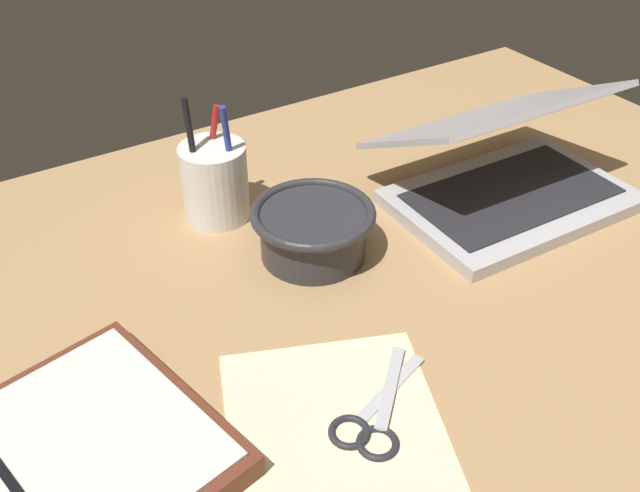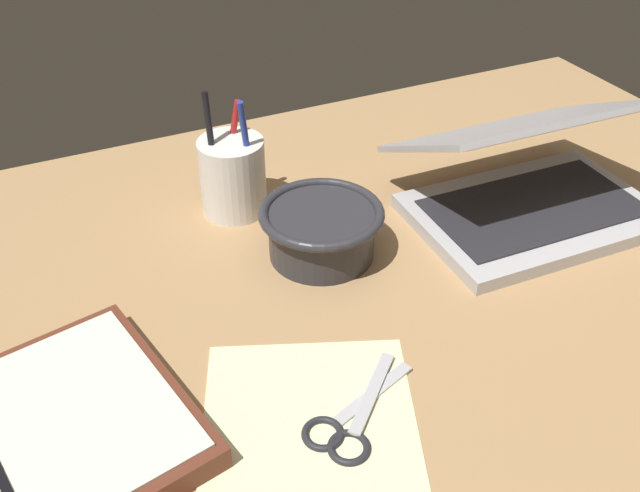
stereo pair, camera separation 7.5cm
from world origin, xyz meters
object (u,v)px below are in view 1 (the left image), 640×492
at_px(pen_cup, 215,181).
at_px(scissors, 371,424).
at_px(laptop, 505,170).
at_px(bowl, 313,229).

height_order(pen_cup, scissors, pen_cup).
distance_m(laptop, bowl, 0.28).
distance_m(laptop, pen_cup, 0.38).
xyz_separation_m(laptop, bowl, (-0.28, 0.03, -0.01)).
bearing_deg(bowl, laptop, -6.15).
height_order(bowl, scissors, bowl).
xyz_separation_m(bowl, scissors, (-0.09, -0.25, -0.03)).
bearing_deg(scissors, bowl, 37.81).
xyz_separation_m(bowl, pen_cup, (-0.06, 0.14, 0.02)).
height_order(laptop, pen_cup, pen_cup).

